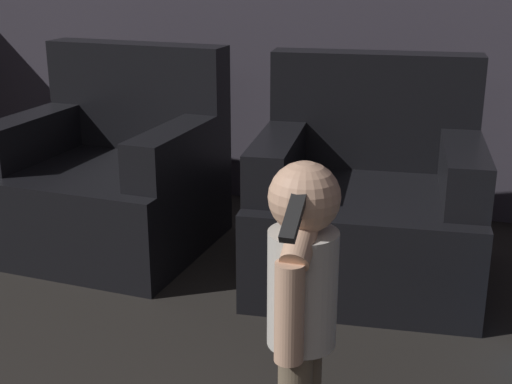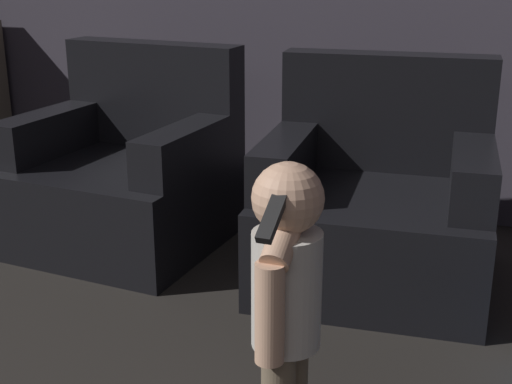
% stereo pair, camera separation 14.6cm
% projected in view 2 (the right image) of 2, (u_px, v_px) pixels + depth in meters
% --- Properties ---
extents(armchair_left, '(0.94, 0.88, 0.89)m').
position_uv_depth(armchair_left, '(126.00, 176.00, 3.30)').
color(armchair_left, black).
rests_on(armchair_left, ground_plane).
extents(armchair_right, '(0.96, 0.91, 0.89)m').
position_uv_depth(armchair_right, '(376.00, 207.00, 2.91)').
color(armchair_right, black).
rests_on(armchair_right, ground_plane).
extents(person_toddler, '(0.18, 0.32, 0.81)m').
position_uv_depth(person_toddler, '(286.00, 290.00, 1.79)').
color(person_toddler, brown).
rests_on(person_toddler, ground_plane).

